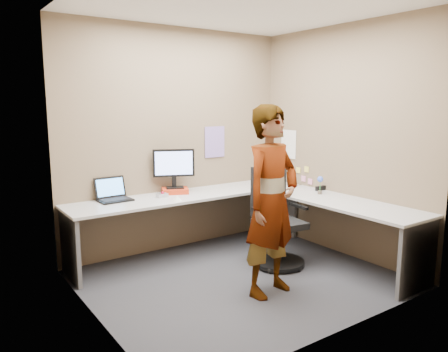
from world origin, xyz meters
TOP-DOWN VIEW (x-y plane):
  - ground at (0.00, 0.00)m, footprint 3.00×3.00m
  - wall_back at (0.00, 1.30)m, footprint 3.00×0.00m
  - wall_right at (1.50, 0.00)m, footprint 0.00×2.70m
  - wall_left at (-1.50, 0.00)m, footprint 0.00×2.70m
  - ceiling at (0.00, 0.00)m, footprint 3.00×3.00m
  - desk at (0.44, 0.39)m, footprint 2.98×2.58m
  - paper_ream at (-0.14, 1.12)m, footprint 0.37×0.33m
  - monitor at (-0.14, 1.14)m, footprint 0.47×0.24m
  - laptop at (-0.89, 1.18)m, footprint 0.37×0.31m
  - trackball_mouse at (-0.37, 1.00)m, footprint 0.12×0.08m
  - origami at (-0.31, 0.75)m, footprint 0.10×0.10m
  - stapler at (1.43, 0.24)m, footprint 0.15×0.04m
  - flower at (1.25, 0.09)m, footprint 0.07×0.07m
  - calendar_purple at (0.55, 1.29)m, footprint 0.30×0.01m
  - calendar_white at (1.49, 0.90)m, footprint 0.01×0.28m
  - sticky_note_a at (1.49, 0.55)m, footprint 0.01×0.07m
  - sticky_note_b at (1.49, 0.60)m, footprint 0.01×0.07m
  - sticky_note_c at (1.49, 0.48)m, footprint 0.01×0.07m
  - sticky_note_d at (1.49, 0.70)m, footprint 0.01×0.07m
  - office_chair at (0.59, 0.11)m, footprint 0.59×0.57m
  - person at (0.05, -0.42)m, footprint 0.72×0.54m

SIDE VIEW (x-z plane):
  - ground at x=0.00m, z-range 0.00..0.00m
  - office_chair at x=0.59m, z-range -0.10..0.98m
  - desk at x=0.44m, z-range 0.22..0.95m
  - trackball_mouse at x=-0.37m, z-range 0.72..0.79m
  - stapler at x=1.43m, z-range 0.73..0.78m
  - origami at x=-0.31m, z-range 0.73..0.79m
  - paper_ream at x=-0.14m, z-range 0.73..0.79m
  - laptop at x=-0.89m, z-range 0.67..0.92m
  - sticky_note_c at x=1.49m, z-range 0.76..0.84m
  - sticky_note_b at x=1.49m, z-range 0.78..0.86m
  - flower at x=1.25m, z-range 0.77..0.98m
  - person at x=0.05m, z-range 0.00..1.79m
  - sticky_note_d at x=1.49m, z-range 0.88..0.96m
  - sticky_note_a at x=1.49m, z-range 0.91..0.99m
  - monitor at x=-0.14m, z-range 0.83..1.30m
  - calendar_white at x=1.49m, z-range 1.06..1.44m
  - calendar_purple at x=0.55m, z-range 1.10..1.50m
  - wall_back at x=0.00m, z-range -0.15..2.85m
  - wall_right at x=1.50m, z-range 0.00..2.70m
  - wall_left at x=-1.50m, z-range 0.00..2.70m
  - ceiling at x=0.00m, z-range 2.70..2.70m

